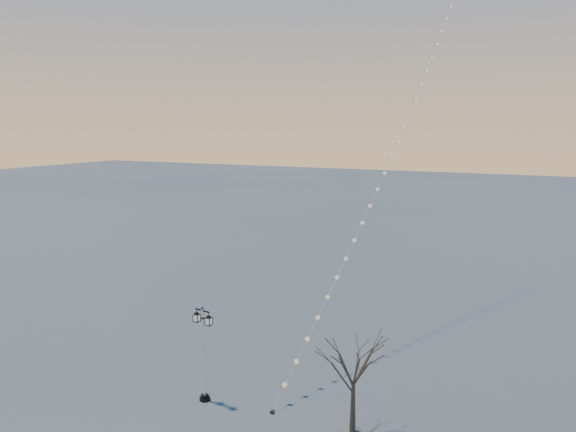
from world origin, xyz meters
The scene contains 4 objects.
ground centered at (0.00, 0.00, 0.00)m, with size 300.00×300.00×0.00m, color #4A4C4C.
street_lamp centered at (-2.41, 0.29, 2.84)m, with size 1.29×0.59×5.12m.
bare_tree centered at (5.55, 0.87, 3.20)m, with size 2.78×2.78×4.61m.
kite_train centered at (3.73, 20.72, 18.96)m, with size 5.24×40.78×38.14m.
Camera 1 is at (12.95, -21.64, 14.28)m, focal length 33.65 mm.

